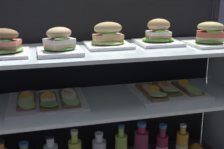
{
  "coord_description": "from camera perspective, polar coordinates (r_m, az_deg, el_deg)",
  "views": [
    {
      "loc": [
        -0.32,
        -1.26,
        0.93
      ],
      "look_at": [
        0.0,
        0.0,
        0.55
      ],
      "focal_mm": 47.96,
      "sensor_mm": 36.0,
      "label": 1
    }
  ],
  "objects": [
    {
      "name": "open_sandwich_tray_far_right",
      "position": [
        1.36,
        -11.99,
        -4.8
      ],
      "size": [
        0.34,
        0.3,
        0.06
      ],
      "color": "white",
      "rests_on": "shelf_lower_glass"
    },
    {
      "name": "plated_roll_sandwich_near_right_corner",
      "position": [
        1.35,
        -0.76,
        6.98
      ],
      "size": [
        0.2,
        0.2,
        0.11
      ],
      "color": "white",
      "rests_on": "shelf_upper_glass"
    },
    {
      "name": "juice_bottle_front_middle",
      "position": [
        1.57,
        5.57,
        -13.92
      ],
      "size": [
        0.07,
        0.07,
        0.25
      ],
      "color": "#8F2D4A",
      "rests_on": "case_base_deck"
    },
    {
      "name": "juice_bottle_front_second",
      "position": [
        1.65,
        13.16,
        -13.33
      ],
      "size": [
        0.06,
        0.06,
        0.22
      ],
      "color": "gold",
      "rests_on": "case_base_deck"
    },
    {
      "name": "open_sandwich_tray_mid_left",
      "position": [
        1.48,
        10.67,
        -3.04
      ],
      "size": [
        0.34,
        0.3,
        0.05
      ],
      "color": "white",
      "rests_on": "shelf_lower_glass"
    },
    {
      "name": "plated_roll_sandwich_far_left",
      "position": [
        1.43,
        8.82,
        7.31
      ],
      "size": [
        0.2,
        0.2,
        0.12
      ],
      "color": "white",
      "rests_on": "shelf_upper_glass"
    },
    {
      "name": "plated_roll_sandwich_mid_right",
      "position": [
        1.22,
        -9.97,
        5.76
      ],
      "size": [
        0.18,
        0.18,
        0.11
      ],
      "color": "white",
      "rests_on": "shelf_upper_glass"
    },
    {
      "name": "riser_upper_tier",
      "position": [
        1.35,
        0.0,
        -0.31
      ],
      "size": [
        1.25,
        0.4,
        0.23
      ],
      "color": "silver",
      "rests_on": "shelf_lower_glass"
    },
    {
      "name": "shelf_upper_glass",
      "position": [
        1.33,
        0.0,
        4.68
      ],
      "size": [
        1.27,
        0.41,
        0.02
      ],
      "primitive_type": "cube",
      "color": "silver",
      "rests_on": "riser_upper_tier"
    },
    {
      "name": "riser_lower_tier",
      "position": [
        1.47,
        0.0,
        -12.17
      ],
      "size": [
        1.25,
        0.4,
        0.38
      ],
      "color": "silver",
      "rests_on": "case_base_deck"
    },
    {
      "name": "shelf_lower_glass",
      "position": [
        1.39,
        0.0,
        -5.07
      ],
      "size": [
        1.27,
        0.41,
        0.02
      ],
      "primitive_type": "cube",
      "color": "silver",
      "rests_on": "riser_lower_tier"
    },
    {
      "name": "case_frame",
      "position": [
        1.49,
        -1.24,
        -0.39
      ],
      "size": [
        1.32,
        0.46,
        0.93
      ],
      "color": "black",
      "rests_on": "ground"
    },
    {
      "name": "plated_roll_sandwich_near_left_corner",
      "position": [
        1.46,
        18.16,
        6.89
      ],
      "size": [
        0.18,
        0.18,
        0.11
      ],
      "color": "white",
      "rests_on": "shelf_upper_glass"
    },
    {
      "name": "juice_bottle_tucked_behind",
      "position": [
        1.62,
        9.49,
        -13.59
      ],
      "size": [
        0.06,
        0.06,
        0.22
      ],
      "color": "#99243F",
      "rests_on": "case_base_deck"
    },
    {
      "name": "plated_roll_sandwich_mid_left",
      "position": [
        1.25,
        -20.09,
        5.25
      ],
      "size": [
        0.19,
        0.19,
        0.11
      ],
      "color": "white",
      "rests_on": "shelf_upper_glass"
    }
  ]
}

